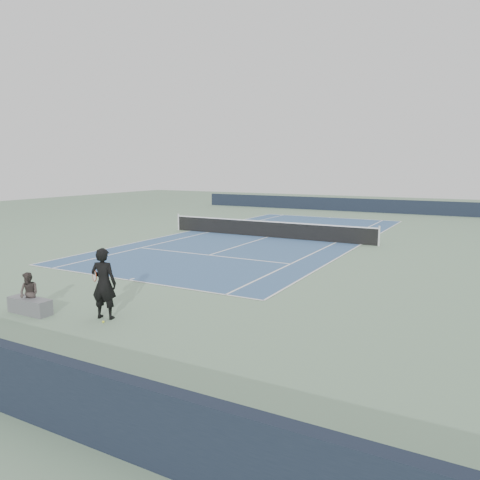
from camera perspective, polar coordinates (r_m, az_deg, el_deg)
The scene contains 7 objects.
ground at distance 27.45m, azimuth 3.38°, elevation 0.34°, with size 80.00×80.00×0.00m, color gray.
court_surface at distance 27.45m, azimuth 3.38°, elevation 0.35°, with size 10.97×23.77×0.01m, color #385884.
tennis_net at distance 27.38m, azimuth 3.39°, elevation 1.38°, with size 12.90×0.10×1.07m.
windscreen_far at distance 44.12m, azimuth 13.40°, elevation 4.19°, with size 30.00×0.25×1.20m, color black.
tennis_player at distance 13.29m, azimuth -16.28°, elevation -5.10°, with size 0.88×0.71×1.97m.
tennis_ball at distance 13.18m, azimuth -16.33°, elevation -9.54°, with size 0.07×0.07×0.07m, color yellow.
spectator_bench at distance 14.59m, azimuth -24.28°, elevation -6.60°, with size 1.44×0.65×1.19m.
Camera 1 is at (11.57, -24.54, 4.15)m, focal length 35.00 mm.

